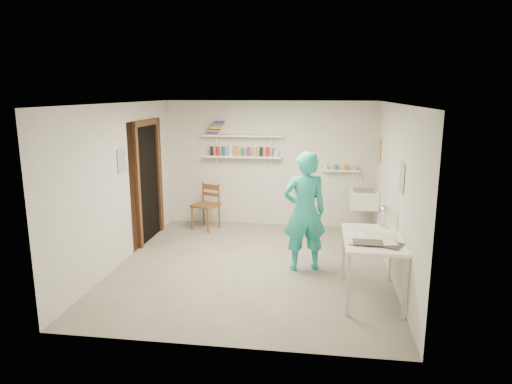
# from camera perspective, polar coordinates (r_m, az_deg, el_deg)

# --- Properties ---
(floor) EXTENTS (4.00, 4.50, 0.02)m
(floor) POSITION_cam_1_polar(r_m,az_deg,el_deg) (6.95, -0.46, -9.28)
(floor) COLOR slate
(floor) RESTS_ON ground
(ceiling) EXTENTS (4.00, 4.50, 0.02)m
(ceiling) POSITION_cam_1_polar(r_m,az_deg,el_deg) (6.46, -0.50, 11.10)
(ceiling) COLOR silver
(ceiling) RESTS_ON wall_back
(wall_back) EXTENTS (4.00, 0.02, 2.40)m
(wall_back) POSITION_cam_1_polar(r_m,az_deg,el_deg) (8.80, 1.69, 3.53)
(wall_back) COLOR silver
(wall_back) RESTS_ON ground
(wall_front) EXTENTS (4.00, 0.02, 2.40)m
(wall_front) POSITION_cam_1_polar(r_m,az_deg,el_deg) (4.44, -4.80, -5.40)
(wall_front) COLOR silver
(wall_front) RESTS_ON ground
(wall_left) EXTENTS (0.02, 4.50, 2.40)m
(wall_left) POSITION_cam_1_polar(r_m,az_deg,el_deg) (7.17, -16.59, 0.97)
(wall_left) COLOR silver
(wall_left) RESTS_ON ground
(wall_right) EXTENTS (0.02, 4.50, 2.40)m
(wall_right) POSITION_cam_1_polar(r_m,az_deg,el_deg) (6.61, 17.02, 0.01)
(wall_right) COLOR silver
(wall_right) RESTS_ON ground
(doorway_recess) EXTENTS (0.02, 0.90, 2.00)m
(doorway_recess) POSITION_cam_1_polar(r_m,az_deg,el_deg) (8.14, -13.35, 1.04)
(doorway_recess) COLOR black
(doorway_recess) RESTS_ON wall_left
(corridor_box) EXTENTS (1.40, 1.50, 2.10)m
(corridor_box) POSITION_cam_1_polar(r_m,az_deg,el_deg) (8.42, -17.88, 1.49)
(corridor_box) COLOR brown
(corridor_box) RESTS_ON ground
(door_lintel) EXTENTS (0.06, 1.05, 0.10)m
(door_lintel) POSITION_cam_1_polar(r_m,az_deg,el_deg) (8.00, -13.59, 8.43)
(door_lintel) COLOR brown
(door_lintel) RESTS_ON wall_left
(door_jamb_near) EXTENTS (0.06, 0.10, 2.00)m
(door_jamb_near) POSITION_cam_1_polar(r_m,az_deg,el_deg) (7.68, -14.55, 0.31)
(door_jamb_near) COLOR brown
(door_jamb_near) RESTS_ON ground
(door_jamb_far) EXTENTS (0.06, 0.10, 2.00)m
(door_jamb_far) POSITION_cam_1_polar(r_m,az_deg,el_deg) (8.60, -12.03, 1.69)
(door_jamb_far) COLOR brown
(door_jamb_far) RESTS_ON ground
(shelf_lower) EXTENTS (1.50, 0.22, 0.03)m
(shelf_lower) POSITION_cam_1_polar(r_m,az_deg,el_deg) (8.72, -1.68, 4.44)
(shelf_lower) COLOR white
(shelf_lower) RESTS_ON wall_back
(shelf_upper) EXTENTS (1.50, 0.22, 0.03)m
(shelf_upper) POSITION_cam_1_polar(r_m,az_deg,el_deg) (8.67, -1.69, 7.06)
(shelf_upper) COLOR white
(shelf_upper) RESTS_ON wall_back
(ledge_shelf) EXTENTS (0.70, 0.14, 0.03)m
(ledge_shelf) POSITION_cam_1_polar(r_m,az_deg,el_deg) (8.68, 10.52, 2.67)
(ledge_shelf) COLOR white
(ledge_shelf) RESTS_ON wall_back
(poster_left) EXTENTS (0.01, 0.28, 0.36)m
(poster_left) POSITION_cam_1_polar(r_m,az_deg,el_deg) (7.14, -16.44, 3.80)
(poster_left) COLOR #334C7F
(poster_left) RESTS_ON wall_left
(poster_right_a) EXTENTS (0.01, 0.34, 0.42)m
(poster_right_a) POSITION_cam_1_polar(r_m,az_deg,el_deg) (8.31, 15.15, 5.01)
(poster_right_a) COLOR #995933
(poster_right_a) RESTS_ON wall_right
(poster_right_b) EXTENTS (0.01, 0.30, 0.38)m
(poster_right_b) POSITION_cam_1_polar(r_m,az_deg,el_deg) (6.02, 17.78, 1.70)
(poster_right_b) COLOR #3F724C
(poster_right_b) RESTS_ON wall_right
(belfast_sink) EXTENTS (0.48, 0.60, 0.30)m
(belfast_sink) POSITION_cam_1_polar(r_m,az_deg,el_deg) (8.33, 13.28, -0.81)
(belfast_sink) COLOR white
(belfast_sink) RESTS_ON wall_right
(man) EXTENTS (0.73, 0.58, 1.75)m
(man) POSITION_cam_1_polar(r_m,az_deg,el_deg) (6.59, 6.08, -2.46)
(man) COLOR #22ADA2
(man) RESTS_ON ground
(wall_clock) EXTENTS (0.31, 0.12, 0.31)m
(wall_clock) POSITION_cam_1_polar(r_m,az_deg,el_deg) (6.72, 6.73, 0.38)
(wall_clock) COLOR beige
(wall_clock) RESTS_ON man
(wooden_chair) EXTENTS (0.56, 0.55, 0.93)m
(wooden_chair) POSITION_cam_1_polar(r_m,az_deg,el_deg) (8.65, -6.33, -1.66)
(wooden_chair) COLOR brown
(wooden_chair) RESTS_ON ground
(work_table) EXTENTS (0.71, 1.19, 0.79)m
(work_table) POSITION_cam_1_polar(r_m,az_deg,el_deg) (5.99, 14.21, -9.12)
(work_table) COLOR white
(work_table) RESTS_ON ground
(desk_lamp) EXTENTS (0.15, 0.15, 0.15)m
(desk_lamp) POSITION_cam_1_polar(r_m,az_deg,el_deg) (6.28, 15.84, -2.30)
(desk_lamp) COLOR silver
(desk_lamp) RESTS_ON work_table
(spray_cans) EXTENTS (1.34, 0.06, 0.17)m
(spray_cans) POSITION_cam_1_polar(r_m,az_deg,el_deg) (8.71, -1.68, 5.09)
(spray_cans) COLOR black
(spray_cans) RESTS_ON shelf_lower
(book_stack) EXTENTS (0.34, 0.14, 0.25)m
(book_stack) POSITION_cam_1_polar(r_m,az_deg,el_deg) (8.76, -5.09, 8.00)
(book_stack) COLOR red
(book_stack) RESTS_ON shelf_upper
(ledge_pots) EXTENTS (0.48, 0.07, 0.09)m
(ledge_pots) POSITION_cam_1_polar(r_m,az_deg,el_deg) (8.67, 10.53, 3.06)
(ledge_pots) COLOR silver
(ledge_pots) RESTS_ON ledge_shelf
(papers) EXTENTS (0.30, 0.22, 0.03)m
(papers) POSITION_cam_1_polar(r_m,az_deg,el_deg) (5.85, 14.42, -5.37)
(papers) COLOR silver
(papers) RESTS_ON work_table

